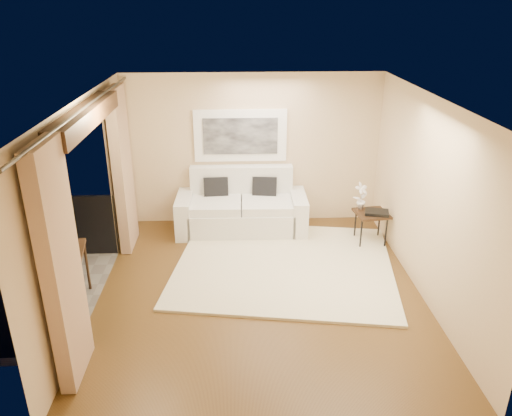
{
  "coord_description": "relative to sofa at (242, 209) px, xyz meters",
  "views": [
    {
      "loc": [
        -0.33,
        -6.06,
        3.84
      ],
      "look_at": [
        -0.03,
        0.55,
        1.05
      ],
      "focal_mm": 35.0,
      "sensor_mm": 36.0,
      "label": 1
    }
  ],
  "objects": [
    {
      "name": "floor",
      "position": [
        0.22,
        -2.1,
        -0.38
      ],
      "size": [
        5.0,
        5.0,
        0.0
      ],
      "primitive_type": "plane",
      "color": "brown",
      "rests_on": "ground"
    },
    {
      "name": "room_shell",
      "position": [
        -1.91,
        -2.1,
        2.14
      ],
      "size": [
        5.0,
        6.4,
        5.0
      ],
      "color": "white",
      "rests_on": "ground"
    },
    {
      "name": "balcony",
      "position": [
        -3.09,
        -2.1,
        -0.21
      ],
      "size": [
        1.81,
        2.6,
        1.17
      ],
      "color": "#605B56",
      "rests_on": "ground"
    },
    {
      "name": "curtains",
      "position": [
        -1.89,
        -2.1,
        0.95
      ],
      "size": [
        0.16,
        4.8,
        2.64
      ],
      "color": "tan",
      "rests_on": "ground"
    },
    {
      "name": "artwork",
      "position": [
        -0.0,
        0.36,
        1.24
      ],
      "size": [
        1.62,
        0.07,
        0.92
      ],
      "color": "white",
      "rests_on": "room_shell"
    },
    {
      "name": "rug",
      "position": [
        0.63,
        -1.4,
        -0.36
      ],
      "size": [
        3.7,
        3.34,
        0.04
      ],
      "primitive_type": "cube",
      "rotation": [
        0.0,
        0.0,
        -0.16
      ],
      "color": "beige",
      "rests_on": "floor"
    },
    {
      "name": "sofa",
      "position": [
        0.0,
        0.0,
        0.0
      ],
      "size": [
        2.28,
        1.02,
        1.09
      ],
      "rotation": [
        0.0,
        0.0,
        -0.02
      ],
      "color": "silver",
      "rests_on": "floor"
    },
    {
      "name": "side_table",
      "position": [
        2.15,
        -0.68,
        0.12
      ],
      "size": [
        0.58,
        0.58,
        0.56
      ],
      "rotation": [
        0.0,
        0.0,
        0.13
      ],
      "color": "#331F11",
      "rests_on": "floor"
    },
    {
      "name": "tray",
      "position": [
        2.22,
        -0.73,
        0.2
      ],
      "size": [
        0.44,
        0.37,
        0.05
      ],
      "primitive_type": "cube",
      "rotation": [
        0.0,
        0.0,
        -0.25
      ],
      "color": "black",
      "rests_on": "side_table"
    },
    {
      "name": "orchid",
      "position": [
        1.99,
        -0.51,
        0.41
      ],
      "size": [
        0.29,
        0.26,
        0.46
      ],
      "primitive_type": "imported",
      "rotation": [
        0.0,
        0.0,
        0.46
      ],
      "color": "white",
      "rests_on": "side_table"
    },
    {
      "name": "bistro_table",
      "position": [
        -2.47,
        -2.19,
        0.29
      ],
      "size": [
        0.74,
        0.74,
        0.75
      ],
      "rotation": [
        0.0,
        0.0,
        0.17
      ],
      "color": "#331F11",
      "rests_on": "balcony"
    },
    {
      "name": "balcony_chair_far",
      "position": [
        -3.01,
        -2.11,
        0.21
      ],
      "size": [
        0.51,
        0.52,
        1.02
      ],
      "rotation": [
        0.0,
        0.0,
        3.31
      ],
      "color": "#331F11",
      "rests_on": "balcony"
    },
    {
      "name": "balcony_chair_near",
      "position": [
        -2.49,
        -2.62,
        0.24
      ],
      "size": [
        0.47,
        0.47,
        1.07
      ],
      "rotation": [
        0.0,
        0.0,
        -0.01
      ],
      "color": "#331F11",
      "rests_on": "balcony"
    },
    {
      "name": "ice_bucket",
      "position": [
        -2.67,
        -2.09,
        0.47
      ],
      "size": [
        0.18,
        0.18,
        0.2
      ],
      "primitive_type": "cylinder",
      "color": "silver",
      "rests_on": "bistro_table"
    },
    {
      "name": "candle",
      "position": [
        -2.41,
        -2.02,
        0.41
      ],
      "size": [
        0.06,
        0.06,
        0.07
      ],
      "primitive_type": "cylinder",
      "color": "red",
      "rests_on": "bistro_table"
    },
    {
      "name": "vase",
      "position": [
        -2.47,
        -2.38,
        0.46
      ],
      "size": [
        0.04,
        0.04,
        0.18
      ],
      "primitive_type": "cylinder",
      "color": "silver",
      "rests_on": "bistro_table"
    },
    {
      "name": "glass_a",
      "position": [
        -2.38,
        -2.25,
        0.43
      ],
      "size": [
        0.06,
        0.06,
        0.12
      ],
      "primitive_type": "cylinder",
      "color": "silver",
      "rests_on": "bistro_table"
    },
    {
      "name": "glass_b",
      "position": [
        -2.32,
        -2.15,
        0.43
      ],
      "size": [
        0.06,
        0.06,
        0.12
      ],
      "primitive_type": "cylinder",
      "color": "silver",
      "rests_on": "bistro_table"
    }
  ]
}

